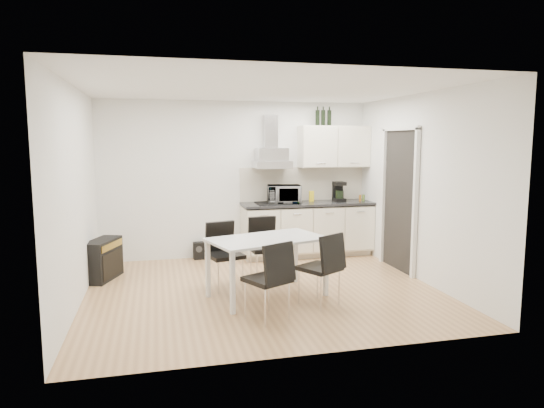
{
  "coord_description": "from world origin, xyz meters",
  "views": [
    {
      "loc": [
        -1.32,
        -6.02,
        1.95
      ],
      "look_at": [
        0.19,
        0.29,
        1.1
      ],
      "focal_mm": 32.0,
      "sensor_mm": 36.0,
      "label": 1
    }
  ],
  "objects_px": {
    "kitchenette": "(309,207)",
    "floor_speaker": "(199,251)",
    "chair_near_left": "(267,280)",
    "chair_near_right": "(319,269)",
    "chair_far_right": "(266,249)",
    "dining_table": "(267,244)",
    "guitar_amp": "(103,259)",
    "chair_far_left": "(225,256)"
  },
  "relations": [
    {
      "from": "dining_table",
      "to": "chair_far_left",
      "type": "bearing_deg",
      "value": 120.11
    },
    {
      "from": "kitchenette",
      "to": "chair_far_right",
      "type": "bearing_deg",
      "value": -129.21
    },
    {
      "from": "dining_table",
      "to": "chair_near_right",
      "type": "distance_m",
      "value": 0.73
    },
    {
      "from": "kitchenette",
      "to": "dining_table",
      "type": "distance_m",
      "value": 2.33
    },
    {
      "from": "dining_table",
      "to": "chair_far_left",
      "type": "relative_size",
      "value": 1.79
    },
    {
      "from": "kitchenette",
      "to": "floor_speaker",
      "type": "distance_m",
      "value": 1.99
    },
    {
      "from": "chair_far_left",
      "to": "chair_far_right",
      "type": "bearing_deg",
      "value": -169.86
    },
    {
      "from": "kitchenette",
      "to": "chair_near_left",
      "type": "xyz_separation_m",
      "value": [
        -1.37,
        -2.77,
        -0.39
      ]
    },
    {
      "from": "chair_far_right",
      "to": "guitar_amp",
      "type": "bearing_deg",
      "value": -17.68
    },
    {
      "from": "guitar_amp",
      "to": "floor_speaker",
      "type": "xyz_separation_m",
      "value": [
        1.42,
        0.87,
        -0.15
      ]
    },
    {
      "from": "chair_far_left",
      "to": "guitar_amp",
      "type": "xyz_separation_m",
      "value": [
        -1.62,
        0.86,
        -0.15
      ]
    },
    {
      "from": "chair_near_left",
      "to": "guitar_amp",
      "type": "bearing_deg",
      "value": 105.52
    },
    {
      "from": "kitchenette",
      "to": "floor_speaker",
      "type": "height_order",
      "value": "kitchenette"
    },
    {
      "from": "kitchenette",
      "to": "chair_far_right",
      "type": "distance_m",
      "value": 1.71
    },
    {
      "from": "dining_table",
      "to": "chair_near_left",
      "type": "relative_size",
      "value": 1.79
    },
    {
      "from": "kitchenette",
      "to": "dining_table",
      "type": "bearing_deg",
      "value": -120.81
    },
    {
      "from": "dining_table",
      "to": "chair_near_right",
      "type": "relative_size",
      "value": 1.79
    },
    {
      "from": "chair_near_left",
      "to": "chair_near_right",
      "type": "bearing_deg",
      "value": -3.06
    },
    {
      "from": "chair_near_left",
      "to": "kitchenette",
      "type": "bearing_deg",
      "value": 36.39
    },
    {
      "from": "chair_far_right",
      "to": "floor_speaker",
      "type": "relative_size",
      "value": 3.12
    },
    {
      "from": "chair_near_left",
      "to": "floor_speaker",
      "type": "xyz_separation_m",
      "value": [
        -0.49,
        2.93,
        -0.3
      ]
    },
    {
      "from": "chair_far_right",
      "to": "chair_near_left",
      "type": "bearing_deg",
      "value": 74.88
    },
    {
      "from": "kitchenette",
      "to": "chair_near_left",
      "type": "height_order",
      "value": "kitchenette"
    },
    {
      "from": "dining_table",
      "to": "chair_near_right",
      "type": "height_order",
      "value": "chair_near_right"
    },
    {
      "from": "chair_far_right",
      "to": "chair_near_left",
      "type": "distance_m",
      "value": 1.51
    },
    {
      "from": "dining_table",
      "to": "chair_near_right",
      "type": "xyz_separation_m",
      "value": [
        0.53,
        -0.45,
        -0.23
      ]
    },
    {
      "from": "chair_far_right",
      "to": "dining_table",
      "type": "bearing_deg",
      "value": 75.91
    },
    {
      "from": "dining_table",
      "to": "chair_far_left",
      "type": "distance_m",
      "value": 0.67
    },
    {
      "from": "chair_far_left",
      "to": "chair_far_right",
      "type": "height_order",
      "value": "same"
    },
    {
      "from": "dining_table",
      "to": "guitar_amp",
      "type": "xyz_separation_m",
      "value": [
        -2.09,
        1.29,
        -0.38
      ]
    },
    {
      "from": "kitchenette",
      "to": "chair_near_left",
      "type": "distance_m",
      "value": 3.11
    },
    {
      "from": "chair_near_left",
      "to": "chair_near_right",
      "type": "relative_size",
      "value": 1.0
    },
    {
      "from": "kitchenette",
      "to": "chair_near_right",
      "type": "height_order",
      "value": "kitchenette"
    },
    {
      "from": "dining_table",
      "to": "floor_speaker",
      "type": "distance_m",
      "value": 2.32
    },
    {
      "from": "chair_far_left",
      "to": "chair_near_right",
      "type": "height_order",
      "value": "same"
    },
    {
      "from": "floor_speaker",
      "to": "chair_far_right",
      "type": "bearing_deg",
      "value": -64.37
    },
    {
      "from": "chair_far_right",
      "to": "chair_near_left",
      "type": "height_order",
      "value": "same"
    },
    {
      "from": "guitar_amp",
      "to": "dining_table",
      "type": "bearing_deg",
      "value": -10.54
    },
    {
      "from": "kitchenette",
      "to": "chair_near_right",
      "type": "bearing_deg",
      "value": -105.08
    },
    {
      "from": "kitchenette",
      "to": "floor_speaker",
      "type": "relative_size",
      "value": 8.93
    },
    {
      "from": "kitchenette",
      "to": "dining_table",
      "type": "height_order",
      "value": "kitchenette"
    },
    {
      "from": "chair_near_left",
      "to": "floor_speaker",
      "type": "distance_m",
      "value": 2.99
    }
  ]
}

